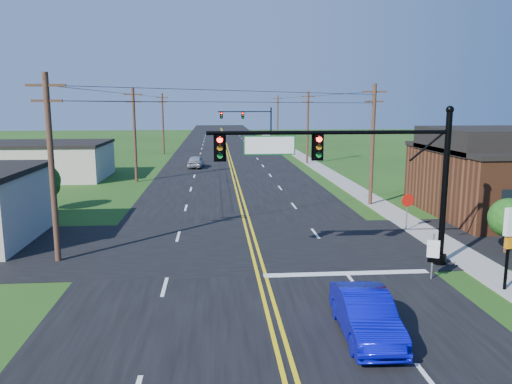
{
  "coord_description": "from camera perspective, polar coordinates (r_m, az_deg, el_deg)",
  "views": [
    {
      "loc": [
        -1.83,
        -14.02,
        7.6
      ],
      "look_at": [
        0.16,
        10.0,
        3.29
      ],
      "focal_mm": 35.0,
      "sensor_mm": 36.0,
      "label": 1
    }
  ],
  "objects": [
    {
      "name": "ground",
      "position": [
        16.05,
        2.49,
        -18.13
      ],
      "size": [
        260.0,
        260.0,
        0.0
      ],
      "primitive_type": "plane",
      "color": "#1C4112",
      "rests_on": "ground"
    },
    {
      "name": "road_main",
      "position": [
        64.49,
        -3.09,
        3.38
      ],
      "size": [
        16.0,
        220.0,
        0.04
      ],
      "primitive_type": "cube",
      "color": "black",
      "rests_on": "ground"
    },
    {
      "name": "road_cross",
      "position": [
        27.16,
        -0.7,
        -6.06
      ],
      "size": [
        70.0,
        10.0,
        0.04
      ],
      "primitive_type": "cube",
      "color": "black",
      "rests_on": "ground"
    },
    {
      "name": "sidewalk",
      "position": [
        55.92,
        8.05,
        2.28
      ],
      "size": [
        2.0,
        160.0,
        0.08
      ],
      "primitive_type": "cube",
      "color": "gray",
      "rests_on": "ground"
    },
    {
      "name": "signal_mast_main",
      "position": [
        23.04,
        10.83,
        2.85
      ],
      "size": [
        11.3,
        0.6,
        7.48
      ],
      "color": "black",
      "rests_on": "ground"
    },
    {
      "name": "signal_mast_far",
      "position": [
        94.28,
        -0.94,
        8.29
      ],
      "size": [
        10.98,
        0.6,
        7.48
      ],
      "color": "black",
      "rests_on": "ground"
    },
    {
      "name": "cream_bldg_far",
      "position": [
        55.08,
        -22.92,
        3.36
      ],
      "size": [
        12.2,
        9.2,
        3.7
      ],
      "color": "beige",
      "rests_on": "ground"
    },
    {
      "name": "utility_pole_left_a",
      "position": [
        25.38,
        -22.33,
        2.86
      ],
      "size": [
        1.8,
        0.28,
        9.0
      ],
      "color": "#3A251A",
      "rests_on": "ground"
    },
    {
      "name": "utility_pole_left_b",
      "position": [
        49.7,
        -13.7,
        6.54
      ],
      "size": [
        1.8,
        0.28,
        9.0
      ],
      "color": "#3A251A",
      "rests_on": "ground"
    },
    {
      "name": "utility_pole_left_c",
      "position": [
        76.46,
        -10.59,
        7.82
      ],
      "size": [
        1.8,
        0.28,
        9.0
      ],
      "color": "#3A251A",
      "rests_on": "ground"
    },
    {
      "name": "utility_pole_right_a",
      "position": [
        37.96,
        13.18,
        5.53
      ],
      "size": [
        1.8,
        0.28,
        9.0
      ],
      "color": "#3A251A",
      "rests_on": "ground"
    },
    {
      "name": "utility_pole_right_b",
      "position": [
        63.16,
        5.92,
        7.48
      ],
      "size": [
        1.8,
        0.28,
        9.0
      ],
      "color": "#3A251A",
      "rests_on": "ground"
    },
    {
      "name": "utility_pole_right_c",
      "position": [
        92.79,
        2.49,
        8.36
      ],
      "size": [
        1.8,
        0.28,
        9.0
      ],
      "color": "#3A251A",
      "rests_on": "ground"
    },
    {
      "name": "tree_right_back",
      "position": [
        44.09,
        19.17,
        3.07
      ],
      "size": [
        3.0,
        3.0,
        4.1
      ],
      "color": "#3A251A",
      "rests_on": "ground"
    },
    {
      "name": "shrub_corner",
      "position": [
        28.39,
        26.91,
        -2.66
      ],
      "size": [
        2.0,
        2.0,
        2.86
      ],
      "color": "#3A251A",
      "rests_on": "ground"
    },
    {
      "name": "tree_left",
      "position": [
        38.41,
        -23.17,
        1.18
      ],
      "size": [
        2.4,
        2.4,
        3.37
      ],
      "color": "#3A251A",
      "rests_on": "ground"
    },
    {
      "name": "blue_car",
      "position": [
        17.17,
        12.43,
        -13.63
      ],
      "size": [
        1.76,
        4.6,
        1.5
      ],
      "primitive_type": "imported",
      "rotation": [
        0.0,
        0.0,
        -0.04
      ],
      "color": "#080BB7",
      "rests_on": "ground"
    },
    {
      "name": "distant_car",
      "position": [
        59.65,
        -6.87,
        3.45
      ],
      "size": [
        2.11,
        4.38,
        1.44
      ],
      "primitive_type": "imported",
      "rotation": [
        0.0,
        0.0,
        3.04
      ],
      "color": "#B6B6BB",
      "rests_on": "ground"
    },
    {
      "name": "route_sign",
      "position": [
        22.98,
        19.56,
        -6.61
      ],
      "size": [
        0.48,
        0.24,
        2.08
      ],
      "rotation": [
        0.0,
        0.0,
        -0.42
      ],
      "color": "slate",
      "rests_on": "ground"
    },
    {
      "name": "stop_sign",
      "position": [
        31.05,
        16.93,
        -1.33
      ],
      "size": [
        0.81,
        0.18,
        2.3
      ],
      "rotation": [
        0.0,
        0.0,
        0.17
      ],
      "color": "slate",
      "rests_on": "ground"
    }
  ]
}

